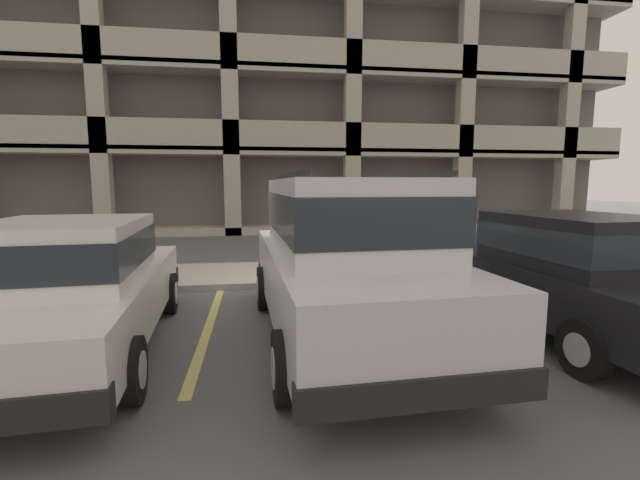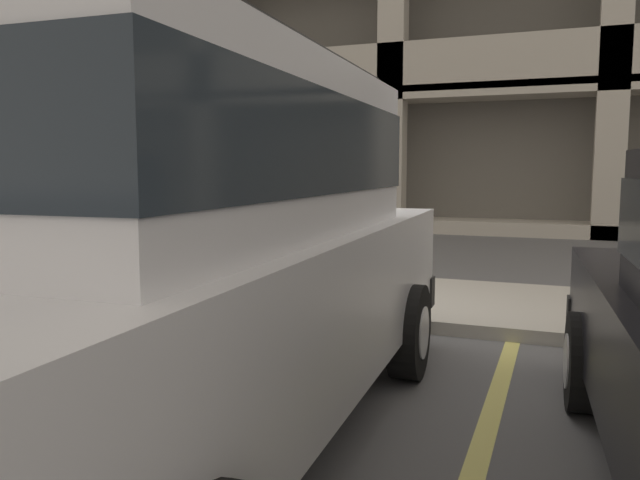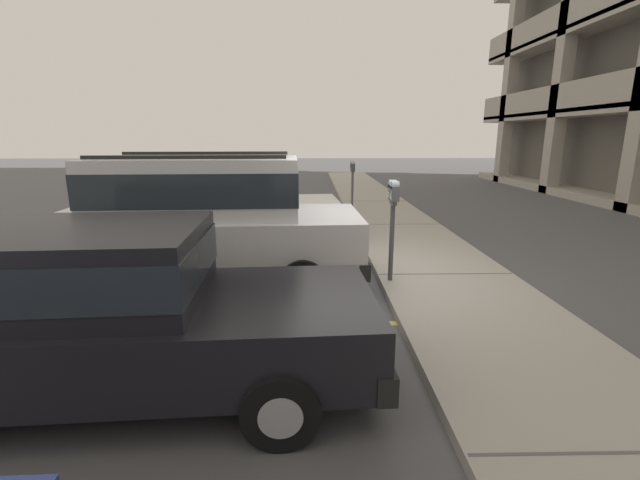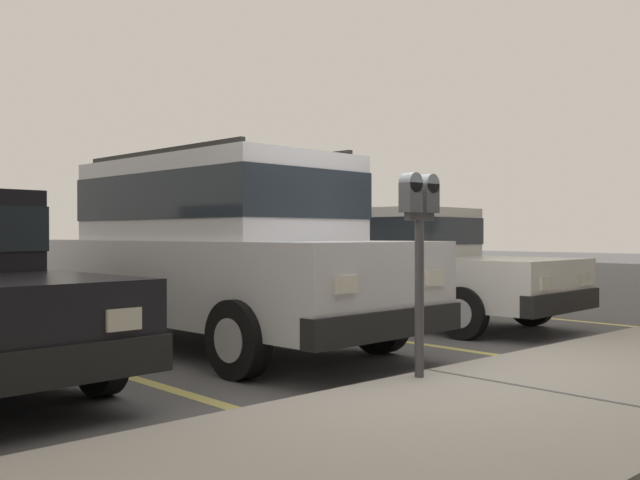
% 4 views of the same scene
% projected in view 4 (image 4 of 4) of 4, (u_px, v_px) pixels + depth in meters
% --- Properties ---
extents(ground_plane, '(80.00, 80.00, 0.10)m').
position_uv_depth(ground_plane, '(407.00, 387.00, 5.79)').
color(ground_plane, '#565659').
extents(sidewalk, '(40.00, 2.20, 0.12)m').
position_uv_depth(sidewalk, '(554.00, 401.00, 4.84)').
color(sidewalk, '#ADA89E').
rests_on(sidewalk, ground_plane).
extents(parking_stall_lines, '(12.84, 4.80, 0.01)m').
position_uv_depth(parking_stall_lines, '(146.00, 382.00, 5.74)').
color(parking_stall_lines, '#DBD16B').
rests_on(parking_stall_lines, ground_plane).
extents(silver_suv, '(2.16, 4.86, 2.03)m').
position_uv_depth(silver_suv, '(217.00, 244.00, 7.52)').
color(silver_suv, silver).
rests_on(silver_suv, ground_plane).
extents(red_sedan, '(2.06, 4.59, 1.54)m').
position_uv_depth(red_sedan, '(402.00, 262.00, 9.68)').
color(red_sedan, silver).
rests_on(red_sedan, ground_plane).
extents(parking_meter_near, '(0.35, 0.12, 1.53)m').
position_uv_depth(parking_meter_near, '(419.00, 226.00, 5.34)').
color(parking_meter_near, '#47474C').
rests_on(parking_meter_near, sidewalk).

